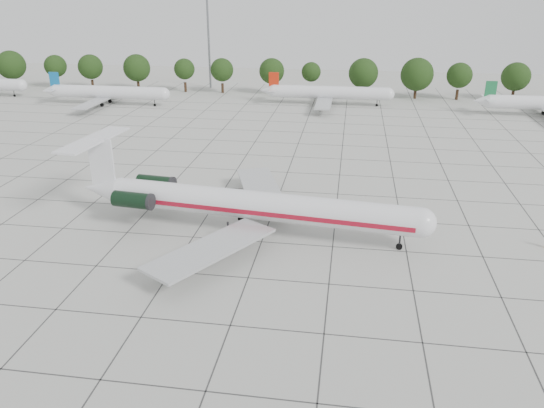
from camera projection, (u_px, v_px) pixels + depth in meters
The scene contains 7 objects.
ground at pixel (262, 242), 59.83m from camera, with size 260.00×260.00×0.00m, color beige.
apron_joints at pixel (280, 194), 73.51m from camera, with size 170.00×170.00×0.02m, color #383838.
main_airliner at pixel (240, 203), 61.17m from camera, with size 42.35×33.15×9.95m.
bg_airliner_b at pixel (108, 93), 125.97m from camera, with size 28.24×27.20×7.40m.
bg_airliner_c at pixel (329, 93), 125.78m from camera, with size 28.24×27.20×7.40m.
tree_line at pixel (272, 71), 136.66m from camera, with size 249.86×8.44×10.22m.
floodlight_mast at pixel (208, 34), 142.36m from camera, with size 1.60×1.60×25.45m.
Camera 1 is at (9.15, -52.76, 27.04)m, focal length 35.00 mm.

